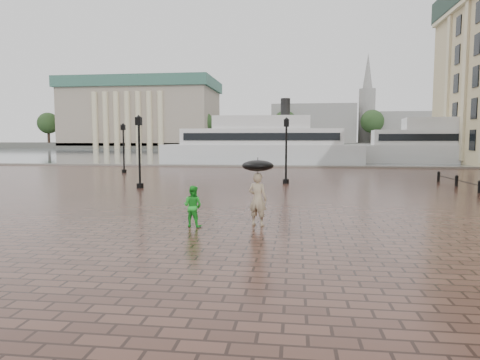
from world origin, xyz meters
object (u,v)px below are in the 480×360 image
at_px(child_pedestrian, 193,206).
at_px(street_lamps, 178,149).
at_px(ferry_near, 262,144).
at_px(adult_pedestrian, 258,199).
at_px(ferry_far, 451,145).

bearing_deg(child_pedestrian, street_lamps, -56.95).
distance_m(street_lamps, ferry_near, 24.28).
bearing_deg(ferry_near, adult_pedestrian, -87.10).
bearing_deg(street_lamps, ferry_far, 44.05).
height_order(street_lamps, adult_pedestrian, street_lamps).
height_order(child_pedestrian, ferry_near, ferry_near).
xyz_separation_m(child_pedestrian, ferry_far, (23.65, 44.48, 1.71)).
xyz_separation_m(street_lamps, child_pedestrian, (5.13, -16.64, -1.61)).
bearing_deg(street_lamps, child_pedestrian, -72.88).
bearing_deg(child_pedestrian, ferry_far, -102.08).
bearing_deg(adult_pedestrian, ferry_far, -96.19).
height_order(street_lamps, ferry_far, ferry_far).
relative_size(street_lamps, ferry_far, 0.62).
xyz_separation_m(adult_pedestrian, child_pedestrian, (-2.21, -0.45, -0.22)).
height_order(adult_pedestrian, ferry_near, ferry_near).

